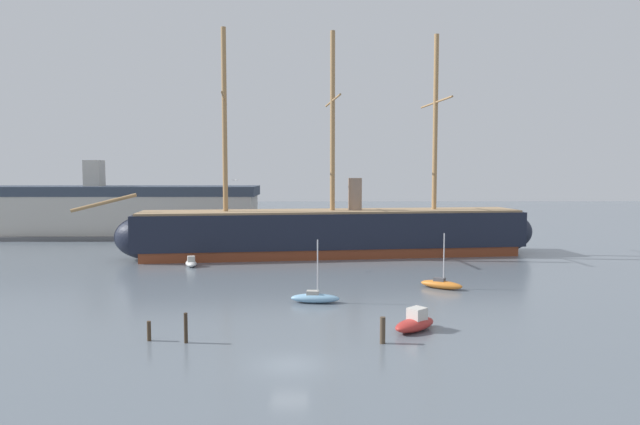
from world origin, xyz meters
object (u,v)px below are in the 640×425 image
(sailboat_mid_right, at_px, (441,284))
(motorboat_alongside_bow, at_px, (191,263))
(dinghy_far_left, at_px, (141,248))
(motorboat_foreground_right, at_px, (415,323))
(sailboat_near_centre, at_px, (315,298))
(seagull_in_flight, at_px, (236,180))
(motorboat_distant_centre, at_px, (309,239))
(mooring_piling_nearest, at_px, (383,330))
(mooring_piling_left_pair, at_px, (149,331))
(tall_ship, at_px, (332,232))
(dockside_warehouse_left, at_px, (121,212))
(dinghy_far_right, at_px, (488,251))
(mooring_piling_right_pair, at_px, (186,328))

(sailboat_mid_right, height_order, motorboat_alongside_bow, sailboat_mid_right)
(dinghy_far_left, bearing_deg, motorboat_foreground_right, -51.53)
(sailboat_near_centre, distance_m, seagull_in_flight, 23.90)
(sailboat_near_centre, distance_m, dinghy_far_left, 47.55)
(dinghy_far_left, bearing_deg, motorboat_alongside_bow, -53.88)
(motorboat_distant_centre, height_order, mooring_piling_nearest, mooring_piling_nearest)
(mooring_piling_nearest, distance_m, mooring_piling_left_pair, 17.96)
(tall_ship, bearing_deg, mooring_piling_nearest, -86.59)
(motorboat_alongside_bow, distance_m, dockside_warehouse_left, 40.06)
(sailboat_near_centre, bearing_deg, dinghy_far_right, 50.44)
(dinghy_far_right, height_order, dockside_warehouse_left, dockside_warehouse_left)
(dinghy_far_left, distance_m, mooring_piling_right_pair, 53.82)
(dockside_warehouse_left, bearing_deg, sailboat_near_centre, -54.76)
(tall_ship, distance_m, seagull_in_flight, 19.62)
(sailboat_near_centre, bearing_deg, motorboat_distant_centre, 91.58)
(motorboat_alongside_bow, height_order, dockside_warehouse_left, dockside_warehouse_left)
(sailboat_mid_right, xyz_separation_m, mooring_piling_nearest, (-8.88, -19.43, 0.50))
(sailboat_near_centre, height_order, sailboat_mid_right, sailboat_near_centre)
(motorboat_distant_centre, relative_size, mooring_piling_right_pair, 1.59)
(sailboat_near_centre, distance_m, motorboat_distant_centre, 47.75)
(mooring_piling_nearest, relative_size, mooring_piling_left_pair, 1.32)
(mooring_piling_right_pair, bearing_deg, dockside_warehouse_left, 113.13)
(dinghy_far_left, height_order, mooring_piling_right_pair, mooring_piling_right_pair)
(sailboat_near_centre, bearing_deg, mooring_piling_left_pair, -136.48)
(dinghy_far_right, height_order, motorboat_distant_centre, motorboat_distant_centre)
(tall_ship, xyz_separation_m, sailboat_near_centre, (-2.58, -30.45, -3.18))
(mooring_piling_right_pair, relative_size, seagull_in_flight, 2.00)
(mooring_piling_left_pair, bearing_deg, mooring_piling_right_pair, -10.19)
(motorboat_foreground_right, height_order, seagull_in_flight, seagull_in_flight)
(mooring_piling_left_pair, distance_m, dockside_warehouse_left, 71.54)
(motorboat_distant_centre, bearing_deg, seagull_in_flight, -107.20)
(sailboat_mid_right, height_order, motorboat_distant_centre, sailboat_mid_right)
(mooring_piling_left_pair, bearing_deg, motorboat_distant_centre, 79.16)
(mooring_piling_nearest, bearing_deg, tall_ship, 93.41)
(mooring_piling_left_pair, bearing_deg, motorboat_alongside_bow, 97.42)
(tall_ship, distance_m, mooring_piling_nearest, 43.51)
(motorboat_distant_centre, distance_m, mooring_piling_right_pair, 61.00)
(dinghy_far_left, xyz_separation_m, mooring_piling_nearest, (34.36, -50.43, 0.78))
(motorboat_alongside_bow, xyz_separation_m, seagull_in_flight, (6.64, -2.68, 11.36))
(motorboat_foreground_right, height_order, sailboat_mid_right, sailboat_mid_right)
(tall_ship, distance_m, mooring_piling_right_pair, 44.93)
(sailboat_near_centre, relative_size, dinghy_far_left, 3.01)
(sailboat_near_centre, height_order, mooring_piling_nearest, sailboat_near_centre)
(motorboat_foreground_right, xyz_separation_m, motorboat_distant_centre, (-9.55, 57.31, -0.14))
(sailboat_near_centre, bearing_deg, dockside_warehouse_left, 125.24)
(motorboat_foreground_right, xyz_separation_m, sailboat_mid_right, (5.81, 16.10, -0.13))
(dinghy_far_right, bearing_deg, sailboat_near_centre, -129.56)
(mooring_piling_nearest, bearing_deg, mooring_piling_left_pair, 177.57)
(motorboat_distant_centre, bearing_deg, tall_ship, -77.29)
(dinghy_far_left, height_order, motorboat_distant_centre, motorboat_distant_centre)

